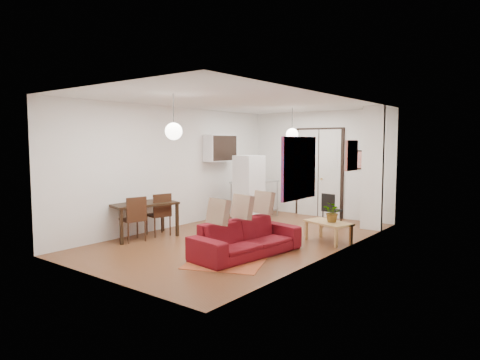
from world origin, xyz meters
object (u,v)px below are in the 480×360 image
Objects in this scene: dining_table at (143,206)px; dining_chair_far at (136,215)px; kitchen_counter at (255,193)px; dining_chair_near at (161,210)px; fridge at (249,189)px; sofa at (247,238)px; coffee_table at (328,224)px; black_side_chair at (333,207)px.

dining_chair_far is (0.09, -0.26, -0.13)m from dining_table.
dining_chair_far is (-0.37, -3.75, -0.12)m from kitchen_counter.
dining_chair_near is 1.00× the size of dining_chair_far.
kitchen_counter reaches higher than dining_chair_near.
dining_chair_far is (-0.62, -3.13, -0.31)m from fridge.
dining_table is at bearing 3.56° from dining_chair_near.
dining_table is (-0.45, -3.49, 0.01)m from kitchen_counter.
fridge is 1.13× the size of dining_table.
sofa is 3.34m from fridge.
black_side_chair is (-0.66, 1.62, 0.10)m from coffee_table.
coffee_table is 1.14× the size of dining_chair_near.
dining_chair_far is at bearing -144.72° from coffee_table.
kitchen_counter is at bearing 82.60° from dining_table.
coffee_table is 3.95m from dining_table.
dining_table is 0.47m from dining_chair_near.
kitchen_counter is 0.69m from fridge.
dining_chair_far is 4.73m from black_side_chair.
fridge reaches higher than coffee_table.
kitchen_counter is 3.52m from dining_table.
dining_chair_far is (-3.27, -2.32, 0.18)m from coffee_table.
fridge reaches higher than sofa.
sofa is 3.47m from black_side_chair.
black_side_chair is (0.06, 3.47, 0.16)m from sofa.
coffee_table is 1.75m from black_side_chair.
sofa is at bearing -46.06° from fridge.
fridge reaches higher than dining_chair_far.
dining_chair_far is at bearing 66.71° from black_side_chair.
kitchen_counter reaches higher than dining_table.
dining_table is at bearing -89.40° from kitchen_counter.
dining_chair_near is 4.16m from black_side_chair.
coffee_table is 0.77× the size of kitchen_counter.
dining_table reaches higher than sofa.
kitchen_counter reaches higher than dining_chair_far.
dining_chair_near is at bearing -153.72° from coffee_table.
dining_chair_near reaches higher than black_side_chair.
kitchen_counter is at bearing -172.44° from dining_chair_near.
fridge is at bearing -59.41° from kitchen_counter.
coffee_table is at bearing -9.14° from fridge.
coffee_table is at bearing 130.72° from dining_chair_near.
fridge is 2.97m from dining_table.
sofa is 2.58m from dining_chair_near.
sofa is 2.67m from dining_table.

